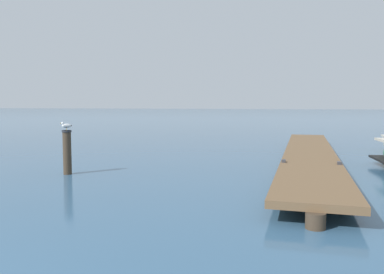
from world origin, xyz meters
name	(u,v)px	position (x,y,z in m)	size (l,w,h in m)	color
floating_dock	(309,153)	(4.22, 14.07, 0.36)	(2.83, 17.06, 0.53)	brown
mooring_piling	(67,151)	(-2.90, 8.85, 0.74)	(0.30, 0.30, 1.40)	#3D3023
perched_seagull	(67,126)	(-2.90, 8.86, 1.55)	(0.33, 0.28, 0.27)	gold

